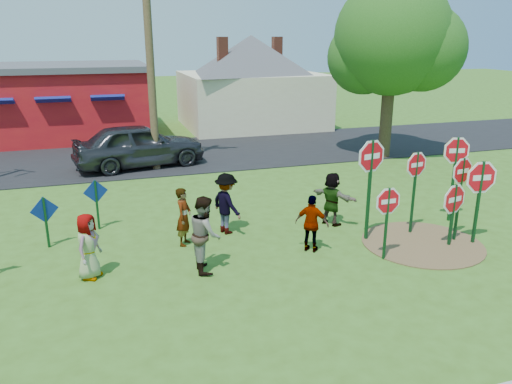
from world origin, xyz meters
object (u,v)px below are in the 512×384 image
person_a (88,246)px  suv (139,145)px  stop_sign_a (388,208)px  utility_pole (149,36)px  stop_sign_b (416,172)px  stop_sign_d (456,158)px  leafy_tree (395,43)px  stop_sign_c (461,180)px  person_b (184,217)px

person_a → suv: bearing=17.8°
stop_sign_a → utility_pole: utility_pole is taller
stop_sign_a → stop_sign_b: (1.63, 1.28, 0.43)m
stop_sign_d → leafy_tree: size_ratio=0.35×
stop_sign_c → suv: size_ratio=0.45×
stop_sign_d → leafy_tree: (2.66, 7.88, 3.10)m
stop_sign_c → person_a: size_ratio=1.57×
person_b → person_a: bearing=146.2°
stop_sign_a → leafy_tree: bearing=55.7°
stop_sign_c → stop_sign_d: 1.62m
person_a → suv: 10.22m
suv → person_a: bearing=158.4°
utility_pole → person_b: bearing=-91.5°
stop_sign_c → utility_pole: bearing=113.1°
stop_sign_a → leafy_tree: leafy_tree is taller
person_a → suv: suv is taller
stop_sign_b → person_b: 6.41m
stop_sign_d → person_a: 10.42m
person_a → leafy_tree: bearing=-27.6°
person_b → suv: (-0.39, 8.77, 0.17)m
stop_sign_d → leafy_tree: 8.87m
stop_sign_b → leafy_tree: leafy_tree is taller
suv → leafy_tree: bearing=-107.9°
person_b → utility_pole: utility_pole is taller
stop_sign_d → stop_sign_a: bearing=-140.1°
stop_sign_c → suv: stop_sign_c is taller
stop_sign_b → leafy_tree: bearing=52.2°
person_b → leafy_tree: size_ratio=0.20×
person_a → stop_sign_a: bearing=-70.3°
person_a → leafy_tree: 16.12m
utility_pole → person_a: bearing=-105.5°
stop_sign_a → stop_sign_b: stop_sign_b is taller
stop_sign_b → utility_pole: 11.64m
leafy_tree → suv: bearing=172.2°
stop_sign_b → person_a: stop_sign_b is taller
stop_sign_d → person_a: stop_sign_d is taller
stop_sign_b → stop_sign_c: size_ratio=1.01×
stop_sign_d → utility_pole: 12.17m
stop_sign_a → person_b: (-4.60, 2.42, -0.57)m
utility_pole → leafy_tree: 10.42m
stop_sign_a → leafy_tree: size_ratio=0.25×
stop_sign_a → leafy_tree: 11.97m
stop_sign_a → stop_sign_c: stop_sign_c is taller
leafy_tree → person_b: bearing=-145.6°
utility_pole → leafy_tree: size_ratio=1.30×
suv → utility_pole: size_ratio=0.53×
stop_sign_b → person_b: size_ratio=1.57×
person_a → utility_pole: size_ratio=0.15×
suv → stop_sign_b: bearing=-156.4°
stop_sign_d → person_b: stop_sign_d is taller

